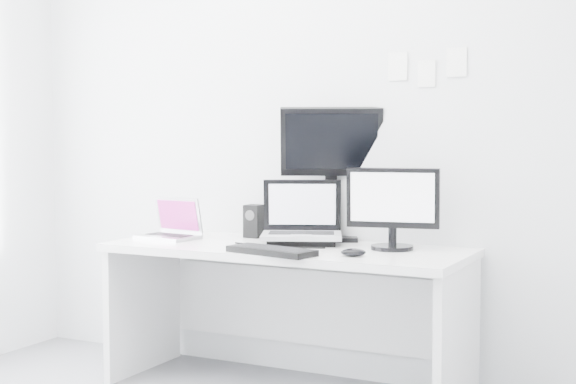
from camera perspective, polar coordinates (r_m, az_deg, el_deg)
name	(u,v)px	position (r m, az deg, el deg)	size (l,w,h in m)	color
back_wall	(316,121)	(4.51, 1.90, 4.74)	(3.60, 3.60, 0.00)	silver
desk	(286,319)	(4.29, -0.12, -8.46)	(1.80, 0.70, 0.73)	white
macbook	(167,217)	(4.54, -8.04, -1.69)	(0.30, 0.23, 0.23)	#B9B9BE
speaker	(254,221)	(4.57, -2.28, -1.95)	(0.09, 0.09, 0.18)	black
dell_laptop	(302,212)	(4.27, 0.91, -1.31)	(0.40, 0.31, 0.33)	#A8AAAF
rear_monitor	(331,172)	(4.43, 2.90, 1.32)	(0.52, 0.19, 0.71)	black
samsung_monitor	(392,207)	(4.11, 6.98, -1.02)	(0.44, 0.20, 0.41)	black
keyboard	(271,251)	(3.95, -1.11, -3.95)	(0.43, 0.15, 0.03)	black
mouse	(353,252)	(3.89, 4.37, -4.04)	(0.12, 0.07, 0.04)	black
wall_note_0	(398,66)	(4.34, 7.32, 8.31)	(0.10, 0.00, 0.14)	white
wall_note_1	(427,74)	(4.29, 9.22, 7.80)	(0.09, 0.00, 0.13)	white
wall_note_2	(457,62)	(4.25, 11.18, 8.49)	(0.10, 0.00, 0.14)	white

